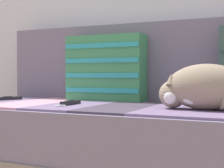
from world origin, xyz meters
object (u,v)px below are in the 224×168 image
at_px(couch, 130,148).
at_px(sleeping_cat, 201,88).
at_px(game_remote_near, 70,103).
at_px(throw_pillow_striped, 106,68).
at_px(game_remote_far, 8,98).

xyz_separation_m(couch, sleeping_cat, (0.36, -0.12, 0.30)).
relative_size(sleeping_cat, game_remote_near, 2.15).
height_order(throw_pillow_striped, sleeping_cat, throw_pillow_striped).
relative_size(couch, game_remote_far, 9.81).
height_order(sleeping_cat, game_remote_near, sleeping_cat).
height_order(couch, game_remote_far, game_remote_far).
bearing_deg(game_remote_far, game_remote_near, -14.42).
distance_m(game_remote_near, game_remote_far, 0.51).
xyz_separation_m(couch, game_remote_near, (-0.26, -0.14, 0.22)).
bearing_deg(throw_pillow_striped, sleeping_cat, -28.27).
height_order(couch, game_remote_near, game_remote_near).
bearing_deg(sleeping_cat, game_remote_near, -178.32).
height_order(couch, throw_pillow_striped, throw_pillow_striped).
bearing_deg(sleeping_cat, game_remote_far, 174.42).
bearing_deg(couch, game_remote_far, -179.23).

